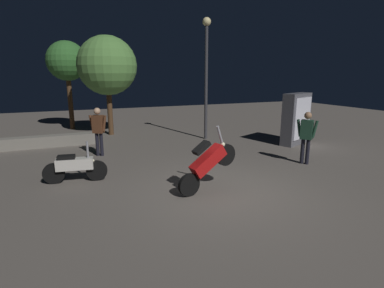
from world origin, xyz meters
name	(u,v)px	position (x,y,z in m)	size (l,w,h in m)	color
ground_plane	(223,192)	(0.00, 0.00, 0.00)	(40.00, 40.00, 0.00)	#605951
motorcycle_red_foreground	(208,163)	(-0.34, 0.20, 0.74)	(1.65, 0.47, 1.63)	black
motorcycle_white_parked_left	(75,166)	(-3.32, 2.20, 0.44)	(1.65, 0.45, 1.11)	black
person_rider_beside	(306,133)	(3.61, 1.12, 1.01)	(0.46, 0.59, 1.70)	black
person_bystander_far	(98,127)	(-2.40, 4.76, 1.03)	(0.60, 0.45, 1.72)	black
streetlamp_near	(206,64)	(2.35, 5.95, 3.27)	(0.36, 0.36, 5.17)	#38383D
tree_left_bg	(107,66)	(-1.44, 8.60, 3.23)	(2.71, 2.71, 4.59)	#4C331E
tree_center_bg	(67,62)	(-3.10, 10.93, 3.46)	(1.99, 1.99, 4.50)	#4C331E
kiosk_billboard	(296,119)	(5.35, 3.54, 1.05)	(1.67, 1.08, 2.10)	#595960
planter_wall_low	(44,142)	(-4.31, 7.00, 0.23)	(3.94, 0.50, 0.45)	gray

